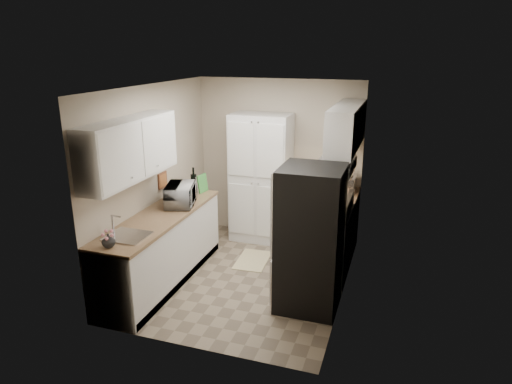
% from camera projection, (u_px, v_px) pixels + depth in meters
% --- Properties ---
extents(ground, '(3.20, 3.20, 0.00)m').
position_uv_depth(ground, '(245.00, 277.00, 6.14)').
color(ground, '#7A6B56').
rests_on(ground, ground).
extents(room_shell, '(2.64, 3.24, 2.52)m').
position_uv_depth(room_shell, '(243.00, 159.00, 5.64)').
color(room_shell, '#B7AA94').
rests_on(room_shell, ground).
extents(pantry_cabinet, '(0.90, 0.55, 2.00)m').
position_uv_depth(pantry_cabinet, '(261.00, 178.00, 7.08)').
color(pantry_cabinet, silver).
rests_on(pantry_cabinet, ground).
extents(base_cabinet_left, '(0.60, 2.30, 0.88)m').
position_uv_depth(base_cabinet_left, '(162.00, 250.00, 5.91)').
color(base_cabinet_left, silver).
rests_on(base_cabinet_left, ground).
extents(countertop_left, '(0.63, 2.33, 0.04)m').
position_uv_depth(countertop_left, '(160.00, 217.00, 5.77)').
color(countertop_left, '#846647').
rests_on(countertop_left, base_cabinet_left).
extents(base_cabinet_right, '(0.60, 0.80, 0.88)m').
position_uv_depth(base_cabinet_right, '(334.00, 224.00, 6.78)').
color(base_cabinet_right, silver).
rests_on(base_cabinet_right, ground).
extents(countertop_right, '(0.63, 0.83, 0.04)m').
position_uv_depth(countertop_right, '(336.00, 194.00, 6.64)').
color(countertop_right, '#846647').
rests_on(countertop_right, base_cabinet_right).
extents(electric_range, '(0.71, 0.78, 1.13)m').
position_uv_depth(electric_range, '(324.00, 242.00, 6.05)').
color(electric_range, '#B7B7BC').
rests_on(electric_range, ground).
extents(refrigerator, '(0.70, 0.72, 1.70)m').
position_uv_depth(refrigerator, '(310.00, 239.00, 5.23)').
color(refrigerator, '#B7B7BC').
rests_on(refrigerator, ground).
extents(microwave, '(0.49, 0.60, 0.29)m').
position_uv_depth(microwave, '(180.00, 195.00, 6.08)').
color(microwave, '#B9B9BE').
rests_on(microwave, countertop_left).
extents(wine_bottle, '(0.09, 0.09, 0.34)m').
position_uv_depth(wine_bottle, '(194.00, 181.00, 6.61)').
color(wine_bottle, black).
rests_on(wine_bottle, countertop_left).
extents(flower_vase, '(0.16, 0.16, 0.15)m').
position_uv_depth(flower_vase, '(108.00, 240.00, 4.83)').
color(flower_vase, silver).
rests_on(flower_vase, countertop_left).
extents(cutting_board, '(0.05, 0.21, 0.26)m').
position_uv_depth(cutting_board, '(203.00, 183.00, 6.65)').
color(cutting_board, green).
rests_on(cutting_board, countertop_left).
extents(toaster_oven, '(0.32, 0.40, 0.23)m').
position_uv_depth(toaster_oven, '(345.00, 184.00, 6.69)').
color(toaster_oven, '#ADACB1').
rests_on(toaster_oven, countertop_right).
extents(fruit_basket, '(0.33, 0.33, 0.13)m').
position_uv_depth(fruit_basket, '(344.00, 172.00, 6.65)').
color(fruit_basket, orange).
rests_on(fruit_basket, toaster_oven).
extents(kitchen_mat, '(0.47, 0.71, 0.01)m').
position_uv_depth(kitchen_mat, '(253.00, 260.00, 6.60)').
color(kitchen_mat, beige).
rests_on(kitchen_mat, ground).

